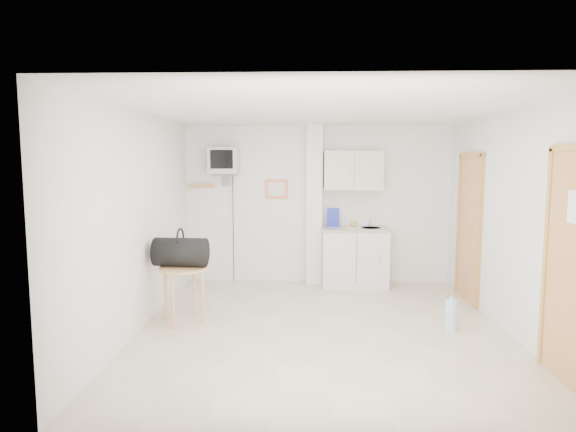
{
  "coord_description": "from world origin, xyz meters",
  "views": [
    {
      "loc": [
        -0.22,
        -5.42,
        1.92
      ],
      "look_at": [
        -0.41,
        0.6,
        1.25
      ],
      "focal_mm": 30.0,
      "sensor_mm": 36.0,
      "label": 1
    }
  ],
  "objects_px": {
    "round_table": "(184,275)",
    "water_bottle": "(451,315)",
    "crt_television": "(224,162)",
    "duffel_bag": "(181,252)"
  },
  "relations": [
    {
      "from": "round_table",
      "to": "duffel_bag",
      "type": "distance_m",
      "value": 0.28
    },
    {
      "from": "crt_television",
      "to": "water_bottle",
      "type": "relative_size",
      "value": 5.43
    },
    {
      "from": "crt_television",
      "to": "duffel_bag",
      "type": "bearing_deg",
      "value": -97.59
    },
    {
      "from": "water_bottle",
      "to": "crt_television",
      "type": "bearing_deg",
      "value": 145.41
    },
    {
      "from": "crt_television",
      "to": "water_bottle",
      "type": "distance_m",
      "value": 3.97
    },
    {
      "from": "duffel_bag",
      "to": "water_bottle",
      "type": "height_order",
      "value": "duffel_bag"
    },
    {
      "from": "crt_television",
      "to": "duffel_bag",
      "type": "distance_m",
      "value": 2.12
    },
    {
      "from": "crt_television",
      "to": "round_table",
      "type": "relative_size",
      "value": 3.17
    },
    {
      "from": "crt_television",
      "to": "water_bottle",
      "type": "bearing_deg",
      "value": -34.59
    },
    {
      "from": "round_table",
      "to": "water_bottle",
      "type": "distance_m",
      "value": 3.16
    }
  ]
}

